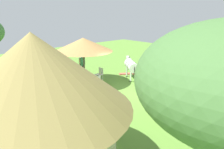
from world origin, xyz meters
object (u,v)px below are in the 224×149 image
Objects in this scene: patio_chair_west_end at (97,82)px; zebra_nearest_camera at (74,89)px; patio_chair_near_hut at (72,73)px; guest_beside_umbrella at (82,63)px; patio_dining_table at (84,75)px; patio_chair_near_lawn at (100,73)px; zebra_toward_hut at (167,98)px; standing_watcher at (166,75)px; shade_umbrella at (83,45)px; striped_lounge_chair at (150,92)px; zebra_by_umbrella at (131,66)px; patio_chair_east_end at (68,82)px; thatched_hut at (38,102)px.

patio_chair_west_end is 0.41× the size of zebra_nearest_camera.
guest_beside_umbrella is at bearing -169.86° from patio_chair_near_hut.
patio_dining_table is 1.77× the size of patio_chair_west_end.
zebra_toward_hut reaches higher than patio_chair_near_lawn.
standing_watcher is at bearing 112.31° from patio_chair_near_hut.
standing_watcher is 5.63m from zebra_nearest_camera.
shade_umbrella reaches higher than patio_chair_near_hut.
patio_chair_west_end is 4.23m from standing_watcher.
guest_beside_umbrella is 7.94m from zebra_toward_hut.
striped_lounge_chair is (-4.20, -1.53, -2.42)m from shade_umbrella.
zebra_by_umbrella is (-2.88, -2.21, -0.03)m from guest_beside_umbrella.
shade_umbrella is 1.86× the size of zebra_by_umbrella.
zebra_nearest_camera reaches higher than zebra_by_umbrella.
zebra_by_umbrella is at bearing -111.14° from shade_umbrella.
standing_watcher is at bearing 9.96° from striped_lounge_chair.
patio_chair_east_end is 0.41× the size of zebra_nearest_camera.
standing_watcher is (-4.25, -2.96, 0.36)m from patio_dining_table.
standing_watcher reaches higher than guest_beside_umbrella.
zebra_toward_hut is at bearing 6.26° from patio_chair_east_end.
patio_chair_east_end reaches higher than patio_dining_table.
guest_beside_umbrella is (0.35, -1.12, 0.49)m from patio_chair_near_hut.
guest_beside_umbrella reaches higher than patio_chair_near_lawn.
patio_chair_near_hut is 1.00× the size of patio_chair_east_end.
standing_watcher reaches higher than zebra_nearest_camera.
patio_chair_near_hut is at bearing 7.07° from shade_umbrella.
standing_watcher is at bearing -60.37° from zebra_by_umbrella.
shade_umbrella is at bearing 121.84° from striped_lounge_chair.
shade_umbrella is 2.20× the size of standing_watcher.
patio_chair_west_end is (-1.32, 1.34, 0.00)m from patio_chair_near_lawn.
shade_umbrella reaches higher than patio_chair_west_end.
guest_beside_umbrella is (1.65, -0.96, 0.35)m from patio_dining_table.
zebra_toward_hut is (-0.57, -5.49, -1.27)m from thatched_hut.
guest_beside_umbrella is 6.23m from standing_watcher.
zebra_toward_hut is at bearing -167.90° from standing_watcher.
patio_chair_west_end is at bearing 79.17° from zebra_toward_hut.
zebra_toward_hut is (-6.10, -1.32, 0.50)m from patio_chair_east_end.
patio_chair_near_lawn reaches higher than patio_dining_table.
striped_lounge_chair is at bearing -85.29° from zebra_by_umbrella.
standing_watcher is 3.55m from zebra_toward_hut.
patio_chair_west_end is 3.16m from guest_beside_umbrella.
patio_chair_near_hut is (1.30, 0.16, -2.15)m from shade_umbrella.
thatched_hut is at bearing 135.98° from shade_umbrella.
striped_lounge_chair is (0.05, 1.43, -0.76)m from standing_watcher.
shade_umbrella is at bearing 41.73° from zebra_nearest_camera.
standing_watcher is at bearing 94.65° from guest_beside_umbrella.
zebra_nearest_camera reaches higher than patio_dining_table.
thatched_hut reaches higher than zebra_toward_hut.
patio_chair_near_hut is at bearing -37.35° from thatched_hut.
shade_umbrella reaches higher than zebra_nearest_camera.
standing_watcher reaches higher than patio_chair_near_lawn.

